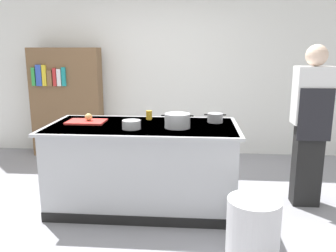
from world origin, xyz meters
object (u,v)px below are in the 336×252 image
(sauce_pan, at_px, (215,118))
(person_chef, at_px, (311,123))
(stock_pot, at_px, (177,121))
(juice_cup, at_px, (149,115))
(bookshelf, at_px, (67,102))
(mixing_bowl, at_px, (131,125))
(trash_bin, at_px, (253,230))
(onion, at_px, (89,117))

(sauce_pan, height_order, person_chef, person_chef)
(stock_pot, bearing_deg, sauce_pan, 36.65)
(juice_cup, xyz_separation_m, bookshelf, (-1.52, 1.50, -0.10))
(stock_pot, height_order, juice_cup, stock_pot)
(mixing_bowl, relative_size, juice_cup, 1.83)
(mixing_bowl, xyz_separation_m, trash_bin, (1.10, -0.74, -0.68))
(onion, bearing_deg, mixing_bowl, -27.55)
(person_chef, bearing_deg, sauce_pan, 85.18)
(onion, height_order, mixing_bowl, onion)
(juice_cup, bearing_deg, onion, -161.34)
(trash_bin, bearing_deg, bookshelf, 132.55)
(mixing_bowl, height_order, juice_cup, juice_cup)
(stock_pot, distance_m, trash_bin, 1.27)
(stock_pot, relative_size, mixing_bowl, 1.76)
(sauce_pan, relative_size, person_chef, 0.14)
(mixing_bowl, bearing_deg, onion, 152.45)
(onion, relative_size, mixing_bowl, 0.43)
(stock_pot, relative_size, bookshelf, 0.19)
(mixing_bowl, relative_size, trash_bin, 0.35)
(sauce_pan, height_order, bookshelf, bookshelf)
(mixing_bowl, distance_m, bookshelf, 2.43)
(bookshelf, bearing_deg, sauce_pan, -35.45)
(sauce_pan, relative_size, mixing_bowl, 1.27)
(onion, xyz_separation_m, sauce_pan, (1.36, 0.11, -0.01))
(bookshelf, bearing_deg, person_chef, -26.37)
(trash_bin, bearing_deg, juice_cup, 128.85)
(sauce_pan, distance_m, trash_bin, 1.35)
(juice_cup, bearing_deg, stock_pot, -49.00)
(onion, height_order, person_chef, person_chef)
(person_chef, distance_m, bookshelf, 3.63)
(person_chef, bearing_deg, onion, 88.31)
(mixing_bowl, bearing_deg, trash_bin, -34.16)
(mixing_bowl, relative_size, bookshelf, 0.11)
(juice_cup, distance_m, person_chef, 1.73)
(mixing_bowl, bearing_deg, stock_pot, 11.69)
(sauce_pan, xyz_separation_m, bookshelf, (-2.25, 1.60, -0.10))
(mixing_bowl, distance_m, juice_cup, 0.49)
(stock_pot, xyz_separation_m, mixing_bowl, (-0.45, -0.09, -0.03))
(onion, distance_m, mixing_bowl, 0.58)
(trash_bin, bearing_deg, stock_pot, 127.80)
(onion, relative_size, person_chef, 0.05)
(trash_bin, distance_m, bookshelf, 3.75)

